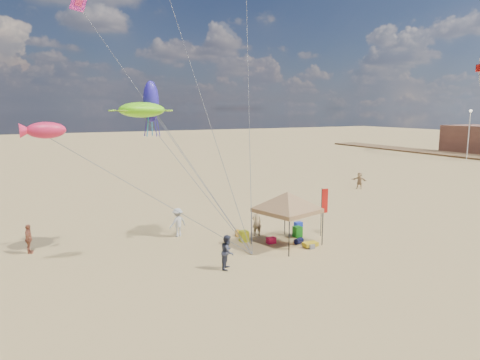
{
  "coord_description": "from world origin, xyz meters",
  "views": [
    {
      "loc": [
        -12.14,
        -20.35,
        8.37
      ],
      "look_at": [
        0.0,
        3.0,
        4.0
      ],
      "focal_mm": 32.25,
      "sensor_mm": 36.0,
      "label": 1
    }
  ],
  "objects_px": {
    "beach_cart": "(310,244)",
    "chair_yellow": "(244,236)",
    "person_far_a": "(29,239)",
    "canopy_tent": "(287,194)",
    "person_far_c": "(359,180)",
    "lamp_north": "(469,126)",
    "chair_green": "(297,232)",
    "cooler_blue": "(298,225)",
    "person_near_c": "(178,222)",
    "cooler_red": "(271,240)",
    "feather_flag": "(324,204)",
    "person_near_a": "(257,222)",
    "person_near_b": "(228,252)"
  },
  "relations": [
    {
      "from": "beach_cart",
      "to": "canopy_tent",
      "type": "bearing_deg",
      "value": 130.57
    },
    {
      "from": "chair_yellow",
      "to": "person_far_c",
      "type": "relative_size",
      "value": 0.39
    },
    {
      "from": "cooler_red",
      "to": "person_near_c",
      "type": "bearing_deg",
      "value": 138.71
    },
    {
      "from": "person_far_a",
      "to": "canopy_tent",
      "type": "bearing_deg",
      "value": -100.0
    },
    {
      "from": "person_near_c",
      "to": "beach_cart",
      "type": "bearing_deg",
      "value": 121.84
    },
    {
      "from": "cooler_blue",
      "to": "person_near_c",
      "type": "relative_size",
      "value": 0.28
    },
    {
      "from": "feather_flag",
      "to": "cooler_red",
      "type": "height_order",
      "value": "feather_flag"
    },
    {
      "from": "cooler_red",
      "to": "person_far_a",
      "type": "xyz_separation_m",
      "value": [
        -13.55,
        4.91,
        0.68
      ]
    },
    {
      "from": "beach_cart",
      "to": "chair_yellow",
      "type": "bearing_deg",
      "value": 136.46
    },
    {
      "from": "person_far_c",
      "to": "person_far_a",
      "type": "bearing_deg",
      "value": -107.17
    },
    {
      "from": "person_near_c",
      "to": "lamp_north",
      "type": "xyz_separation_m",
      "value": [
        58.07,
        19.99,
        4.56
      ]
    },
    {
      "from": "feather_flag",
      "to": "person_near_b",
      "type": "xyz_separation_m",
      "value": [
        -8.24,
        -2.46,
        -1.24
      ]
    },
    {
      "from": "chair_green",
      "to": "person_far_a",
      "type": "relative_size",
      "value": 0.4
    },
    {
      "from": "cooler_red",
      "to": "chair_yellow",
      "type": "height_order",
      "value": "chair_yellow"
    },
    {
      "from": "chair_green",
      "to": "person_far_c",
      "type": "xyz_separation_m",
      "value": [
        15.87,
        11.36,
        0.54
      ]
    },
    {
      "from": "canopy_tent",
      "to": "person_far_c",
      "type": "xyz_separation_m",
      "value": [
        17.41,
        12.4,
        -2.34
      ]
    },
    {
      "from": "cooler_red",
      "to": "cooler_blue",
      "type": "height_order",
      "value": "same"
    },
    {
      "from": "chair_green",
      "to": "person_far_c",
      "type": "bearing_deg",
      "value": 35.6
    },
    {
      "from": "chair_yellow",
      "to": "person_far_a",
      "type": "distance_m",
      "value": 12.79
    },
    {
      "from": "person_near_c",
      "to": "lamp_north",
      "type": "distance_m",
      "value": 61.59
    },
    {
      "from": "cooler_blue",
      "to": "person_far_c",
      "type": "bearing_deg",
      "value": 33.18
    },
    {
      "from": "chair_green",
      "to": "lamp_north",
      "type": "relative_size",
      "value": 0.08
    },
    {
      "from": "beach_cart",
      "to": "person_near_c",
      "type": "xyz_separation_m",
      "value": [
        -6.4,
        5.93,
        0.75
      ]
    },
    {
      "from": "feather_flag",
      "to": "chair_green",
      "type": "height_order",
      "value": "feather_flag"
    },
    {
      "from": "lamp_north",
      "to": "feather_flag",
      "type": "bearing_deg",
      "value": -153.83
    },
    {
      "from": "beach_cart",
      "to": "person_far_a",
      "type": "xyz_separation_m",
      "value": [
        -15.25,
        6.71,
        0.67
      ]
    },
    {
      "from": "chair_green",
      "to": "person_near_c",
      "type": "bearing_deg",
      "value": 151.67
    },
    {
      "from": "cooler_red",
      "to": "person_near_c",
      "type": "relative_size",
      "value": 0.28
    },
    {
      "from": "canopy_tent",
      "to": "cooler_red",
      "type": "distance_m",
      "value": 3.18
    },
    {
      "from": "person_near_a",
      "to": "person_far_c",
      "type": "xyz_separation_m",
      "value": [
        18.13,
        9.89,
        -0.05
      ]
    },
    {
      "from": "cooler_red",
      "to": "person_near_b",
      "type": "xyz_separation_m",
      "value": [
        -4.32,
        -2.64,
        0.73
      ]
    },
    {
      "from": "canopy_tent",
      "to": "feather_flag",
      "type": "height_order",
      "value": "canopy_tent"
    },
    {
      "from": "cooler_red",
      "to": "person_near_a",
      "type": "distance_m",
      "value": 1.99
    },
    {
      "from": "person_far_c",
      "to": "cooler_red",
      "type": "bearing_deg",
      "value": -86.4
    },
    {
      "from": "chair_green",
      "to": "person_near_a",
      "type": "height_order",
      "value": "person_near_a"
    },
    {
      "from": "chair_green",
      "to": "cooler_blue",
      "type": "bearing_deg",
      "value": 53.49
    },
    {
      "from": "person_far_a",
      "to": "person_near_a",
      "type": "bearing_deg",
      "value": -91.43
    },
    {
      "from": "person_far_a",
      "to": "person_far_c",
      "type": "relative_size",
      "value": 0.98
    },
    {
      "from": "chair_yellow",
      "to": "person_near_a",
      "type": "distance_m",
      "value": 1.65
    },
    {
      "from": "person_near_b",
      "to": "person_near_c",
      "type": "bearing_deg",
      "value": 41.53
    },
    {
      "from": "person_near_a",
      "to": "person_far_c",
      "type": "height_order",
      "value": "person_near_a"
    },
    {
      "from": "chair_yellow",
      "to": "person_near_b",
      "type": "bearing_deg",
      "value": -128.33
    },
    {
      "from": "canopy_tent",
      "to": "cooler_red",
      "type": "height_order",
      "value": "canopy_tent"
    },
    {
      "from": "cooler_red",
      "to": "person_far_a",
      "type": "height_order",
      "value": "person_far_a"
    },
    {
      "from": "feather_flag",
      "to": "chair_yellow",
      "type": "distance_m",
      "value": 5.73
    },
    {
      "from": "feather_flag",
      "to": "chair_green",
      "type": "relative_size",
      "value": 4.63
    },
    {
      "from": "feather_flag",
      "to": "cooler_blue",
      "type": "height_order",
      "value": "feather_flag"
    },
    {
      "from": "person_near_b",
      "to": "person_far_a",
      "type": "relative_size",
      "value": 1.05
    },
    {
      "from": "person_near_b",
      "to": "chair_green",
      "type": "bearing_deg",
      "value": -27.08
    },
    {
      "from": "person_far_c",
      "to": "lamp_north",
      "type": "relative_size",
      "value": 0.22
    }
  ]
}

